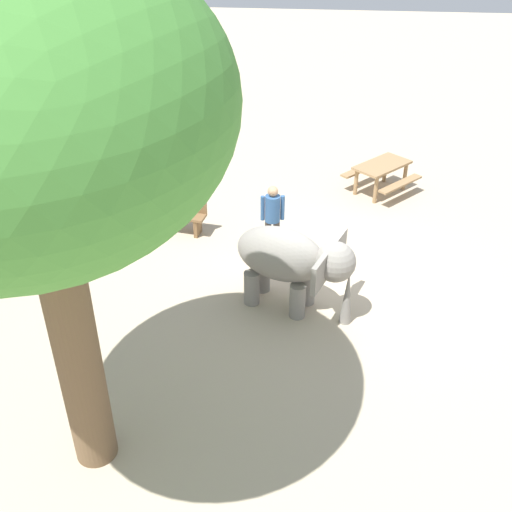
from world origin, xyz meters
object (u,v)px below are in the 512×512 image
at_px(wooden_bench, 176,212).
at_px(picnic_table_near, 382,171).
at_px(shade_tree_main, 27,110).
at_px(elephant, 292,260).
at_px(person_handler, 272,215).

height_order(wooden_bench, picnic_table_near, wooden_bench).
relative_size(shade_tree_main, picnic_table_near, 3.21).
bearing_deg(elephant, wooden_bench, 156.84).
bearing_deg(picnic_table_near, person_handler, 5.12).
bearing_deg(person_handler, picnic_table_near, 133.54).
height_order(elephant, shade_tree_main, shade_tree_main).
bearing_deg(wooden_bench, picnic_table_near, -143.20).
bearing_deg(person_handler, elephant, 6.28).
height_order(elephant, wooden_bench, elephant).
bearing_deg(shade_tree_main, elephant, -33.97).
bearing_deg(wooden_bench, elephant, 145.25).
relative_size(elephant, wooden_bench, 1.62).
bearing_deg(picnic_table_near, shade_tree_main, 15.27).
bearing_deg(shade_tree_main, wooden_bench, 2.16).
relative_size(elephant, picnic_table_near, 1.11).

